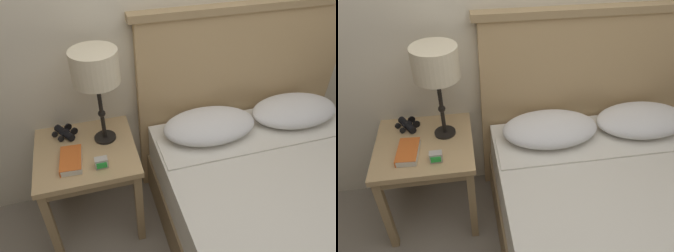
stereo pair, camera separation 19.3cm
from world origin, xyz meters
The scene contains 7 objects.
wall_back centered at (0.00, 1.10, 1.30)m, with size 8.00×0.06×2.60m.
nightstand centered at (-0.65, 0.80, 0.53)m, with size 0.58×0.58×0.61m.
bed centered at (0.44, 0.16, 0.32)m, with size 1.52×1.95×1.30m.
table_lamp centered at (-0.53, 0.87, 1.08)m, with size 0.26×0.26×0.57m.
book_on_nightstand centered at (-0.74, 0.70, 0.63)m, with size 0.13×0.22×0.04m.
binoculars_pair centered at (-0.76, 0.96, 0.64)m, with size 0.16×0.16×0.05m.
alarm_clock centered at (-0.58, 0.62, 0.64)m, with size 0.07×0.05×0.06m.
Camera 1 is at (-0.59, -0.72, 1.88)m, focal length 35.00 mm.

